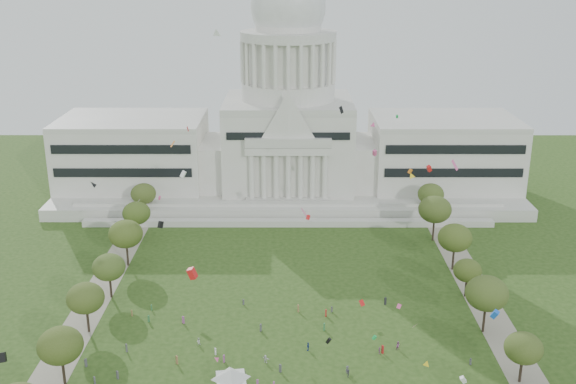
% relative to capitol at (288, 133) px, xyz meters
% --- Properties ---
extents(ground, '(400.00, 400.00, 0.00)m').
position_rel_capitol_xyz_m(ground, '(0.00, -113.59, -22.30)').
color(ground, '#274415').
rests_on(ground, ground).
extents(capitol, '(160.00, 64.50, 91.30)m').
position_rel_capitol_xyz_m(capitol, '(0.00, 0.00, 0.00)').
color(capitol, beige).
rests_on(capitol, ground).
extents(path_left, '(8.00, 160.00, 0.04)m').
position_rel_capitol_xyz_m(path_left, '(-48.00, -83.59, -22.28)').
color(path_left, gray).
rests_on(path_left, ground).
extents(path_right, '(8.00, 160.00, 0.04)m').
position_rel_capitol_xyz_m(path_right, '(48.00, -83.59, -22.28)').
color(path_right, gray).
rests_on(path_right, ground).
extents(row_tree_l_1, '(8.86, 8.86, 12.59)m').
position_rel_capitol_xyz_m(row_tree_l_1, '(-44.07, -116.55, -13.34)').
color(row_tree_l_1, black).
rests_on(row_tree_l_1, ground).
extents(row_tree_r_1, '(7.58, 7.58, 10.78)m').
position_rel_capitol_xyz_m(row_tree_r_1, '(46.22, -115.34, -14.64)').
color(row_tree_r_1, black).
rests_on(row_tree_r_1, ground).
extents(row_tree_l_2, '(8.42, 8.42, 11.97)m').
position_rel_capitol_xyz_m(row_tree_l_2, '(-45.04, -96.29, -13.79)').
color(row_tree_l_2, black).
rests_on(row_tree_l_2, ground).
extents(row_tree_r_2, '(9.55, 9.55, 13.58)m').
position_rel_capitol_xyz_m(row_tree_r_2, '(44.17, -96.15, -12.64)').
color(row_tree_r_2, black).
rests_on(row_tree_r_2, ground).
extents(row_tree_l_3, '(8.12, 8.12, 11.55)m').
position_rel_capitol_xyz_m(row_tree_l_3, '(-44.09, -79.67, -14.09)').
color(row_tree_l_3, black).
rests_on(row_tree_l_3, ground).
extents(row_tree_r_3, '(7.01, 7.01, 9.98)m').
position_rel_capitol_xyz_m(row_tree_r_3, '(44.40, -79.10, -15.21)').
color(row_tree_r_3, black).
rests_on(row_tree_r_3, ground).
extents(row_tree_l_4, '(9.29, 9.29, 13.21)m').
position_rel_capitol_xyz_m(row_tree_l_4, '(-44.08, -61.17, -12.90)').
color(row_tree_l_4, black).
rests_on(row_tree_l_4, ground).
extents(row_tree_r_4, '(9.19, 9.19, 13.06)m').
position_rel_capitol_xyz_m(row_tree_r_4, '(44.76, -63.55, -13.01)').
color(row_tree_r_4, black).
rests_on(row_tree_r_4, ground).
extents(row_tree_l_5, '(8.33, 8.33, 11.85)m').
position_rel_capitol_xyz_m(row_tree_l_5, '(-45.22, -42.58, -13.88)').
color(row_tree_l_5, black).
rests_on(row_tree_l_5, ground).
extents(row_tree_r_5, '(9.82, 9.82, 13.96)m').
position_rel_capitol_xyz_m(row_tree_r_5, '(43.49, -43.40, -12.37)').
color(row_tree_r_5, black).
rests_on(row_tree_r_5, ground).
extents(row_tree_l_6, '(8.19, 8.19, 11.64)m').
position_rel_capitol_xyz_m(row_tree_l_6, '(-46.87, -24.45, -14.02)').
color(row_tree_l_6, black).
rests_on(row_tree_l_6, ground).
extents(row_tree_r_6, '(8.42, 8.42, 11.97)m').
position_rel_capitol_xyz_m(row_tree_r_6, '(45.96, -25.46, -13.79)').
color(row_tree_r_6, black).
rests_on(row_tree_r_6, ground).
extents(event_tent, '(9.03, 9.03, 4.42)m').
position_rel_capitol_xyz_m(event_tent, '(-11.08, -117.79, -18.87)').
color(event_tent, '#4C4C4C').
rests_on(event_tent, ground).
extents(person_0, '(0.74, 0.89, 1.56)m').
position_rel_capitol_xyz_m(person_0, '(37.94, -109.38, -21.52)').
color(person_0, '#4C4C51').
rests_on(person_0, ground).
extents(person_2, '(1.13, 1.02, 1.98)m').
position_rel_capitol_xyz_m(person_2, '(23.82, -103.63, -21.31)').
color(person_2, '#994C8C').
rests_on(person_2, ground).
extents(person_3, '(0.60, 1.12, 1.71)m').
position_rel_capitol_xyz_m(person_3, '(12.11, -113.83, -21.44)').
color(person_3, '#26262B').
rests_on(person_3, ground).
extents(person_4, '(0.82, 1.25, 1.98)m').
position_rel_capitol_xyz_m(person_4, '(4.35, -103.95, -21.31)').
color(person_4, navy).
rests_on(person_4, ground).
extents(person_5, '(1.74, 1.35, 1.76)m').
position_rel_capitol_xyz_m(person_5, '(-4.67, -108.61, -21.41)').
color(person_5, silver).
rests_on(person_5, ground).
extents(person_8, '(0.92, 0.65, 1.73)m').
position_rel_capitol_xyz_m(person_8, '(-19.54, -101.77, -21.43)').
color(person_8, silver).
rests_on(person_8, ground).
extents(person_9, '(1.19, 1.22, 1.74)m').
position_rel_capitol_xyz_m(person_9, '(12.12, -112.52, -21.42)').
color(person_9, '#4C4C51').
rests_on(person_9, ground).
extents(person_10, '(0.60, 0.98, 1.59)m').
position_rel_capitol_xyz_m(person_10, '(19.56, -105.26, -21.50)').
color(person_10, '#994C8C').
rests_on(person_10, ground).
extents(distant_crowd, '(66.08, 34.83, 1.91)m').
position_rel_capitol_xyz_m(distant_crowd, '(-11.99, -100.44, -21.41)').
color(distant_crowd, '#4C4C51').
rests_on(distant_crowd, ground).
extents(kite_swarm, '(81.97, 98.30, 64.47)m').
position_rel_capitol_xyz_m(kite_swarm, '(0.78, -105.26, 5.68)').
color(kite_swarm, green).
rests_on(kite_swarm, ground).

